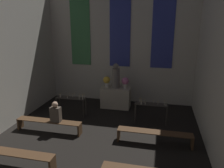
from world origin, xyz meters
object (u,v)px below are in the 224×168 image
pew_back_left (49,123)px  flower_vase_right (125,82)px  candle_rack_right (151,107)px  statue (116,77)px  person_seated (56,113)px  pew_back_right (154,135)px  altar (116,97)px  flower_vase_left (107,81)px  candle_rack_left (71,100)px  pew_third_left (13,155)px

pew_back_left → flower_vase_right: bearing=50.9°
candle_rack_right → pew_back_left: size_ratio=0.52×
statue → person_seated: bearing=-119.1°
statue → pew_back_right: bearing=-56.6°
altar → pew_back_right: bearing=-56.6°
flower_vase_right → statue: bearing=180.0°
flower_vase_left → pew_back_right: flower_vase_left is taller
flower_vase_left → candle_rack_left: bearing=-134.1°
candle_rack_left → pew_third_left: 3.66m
candle_rack_right → person_seated: size_ratio=1.69×
statue → pew_third_left: 5.42m
candle_rack_right → flower_vase_left: bearing=148.7°
flower_vase_right → pew_back_right: 3.38m
altar → flower_vase_left: bearing=180.0°
pew_back_right → person_seated: (-3.51, 0.00, 0.44)m
person_seated → pew_back_left: bearing=-180.0°
pew_back_left → person_seated: size_ratio=3.23×
candle_rack_right → pew_back_left: 3.96m
pew_back_left → person_seated: 0.54m
flower_vase_left → candle_rack_right: flower_vase_left is taller
candle_rack_right → pew_third_left: size_ratio=0.52×
statue → candle_rack_left: size_ratio=0.89×
candle_rack_left → pew_third_left: size_ratio=0.52×
candle_rack_right → statue: bearing=142.6°
flower_vase_left → person_seated: flower_vase_left is taller
flower_vase_left → person_seated: (-1.17, -2.89, -0.51)m
pew_third_left → candle_rack_left: bearing=86.6°
altar → candle_rack_left: (-1.69, -1.30, 0.20)m
candle_rack_right → person_seated: (-3.30, -1.59, 0.10)m
pew_back_right → flower_vase_right: bearing=117.0°
flower_vase_left → candle_rack_right: (2.13, -1.30, -0.61)m
flower_vase_left → candle_rack_left: 1.90m
candle_rack_left → pew_back_right: size_ratio=0.52×
flower_vase_right → candle_rack_right: 1.91m
pew_back_right → altar: bearing=123.4°
pew_third_left → pew_back_left: bearing=90.0°
candle_rack_left → person_seated: (0.09, -1.59, 0.10)m
altar → pew_third_left: size_ratio=0.55×
altar → statue: 1.00m
candle_rack_left → statue: bearing=37.4°
statue → flower_vase_right: statue is taller
pew_third_left → person_seated: person_seated is taller
flower_vase_right → pew_third_left: 5.55m
statue → person_seated: 3.38m
pew_back_left → pew_back_right: size_ratio=1.00×
altar → candle_rack_right: 2.14m
pew_third_left → candle_rack_right: bearing=45.3°
pew_third_left → person_seated: bearing=81.6°
pew_third_left → pew_back_right: (3.82, 2.05, 0.00)m
flower_vase_left → pew_back_left: 3.38m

